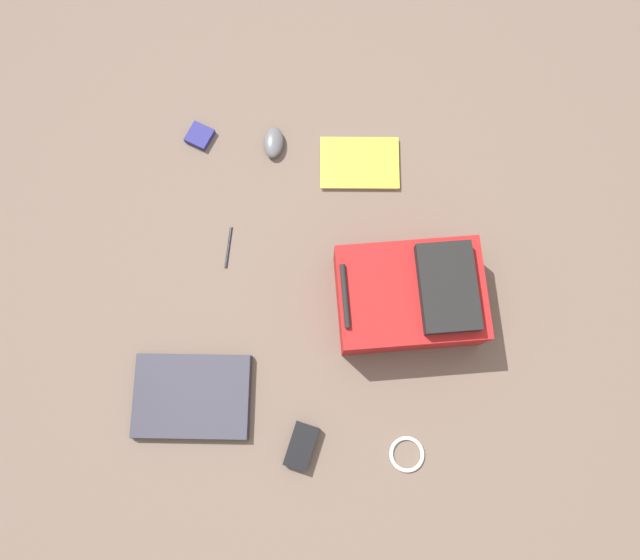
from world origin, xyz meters
TOP-DOWN VIEW (x-y plane):
  - ground_plane at (0.00, 0.00)m, footprint 3.66×3.66m
  - backpack at (-0.29, -0.01)m, footprint 0.47×0.37m
  - laptop at (0.32, 0.34)m, footprint 0.36×0.28m
  - book_blue at (-0.10, -0.45)m, footprint 0.27×0.20m
  - computer_mouse at (0.18, -0.48)m, footprint 0.07×0.11m
  - cable_coil at (-0.33, 0.44)m, footprint 0.10×0.10m
  - power_brick at (-0.02, 0.45)m, footprint 0.09×0.14m
  - pen_black at (0.28, -0.12)m, footprint 0.01×0.13m
  - earbud_pouch at (0.43, -0.48)m, footprint 0.10×0.10m

SIDE VIEW (x-z plane):
  - ground_plane at x=0.00m, z-range 0.00..0.00m
  - pen_black at x=0.28m, z-range 0.00..0.01m
  - cable_coil at x=-0.33m, z-range 0.00..0.01m
  - book_blue at x=-0.10m, z-range 0.00..0.02m
  - earbud_pouch at x=0.43m, z-range 0.00..0.02m
  - laptop at x=0.32m, z-range 0.00..0.03m
  - power_brick at x=-0.02m, z-range 0.00..0.04m
  - computer_mouse at x=0.18m, z-range 0.00..0.04m
  - backpack at x=-0.29m, z-range -0.01..0.18m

